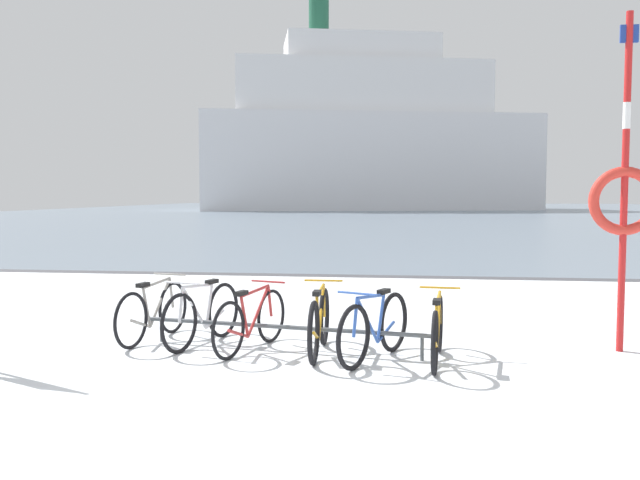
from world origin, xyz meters
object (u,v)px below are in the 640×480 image
at_px(bicycle_1, 202,315).
at_px(bicycle_5, 437,331).
at_px(bicycle_2, 251,321).
at_px(bicycle_4, 375,328).
at_px(rescue_post, 624,193).
at_px(ferry_ship, 365,139).
at_px(bicycle_0, 153,312).
at_px(bicycle_3, 319,323).

relative_size(bicycle_1, bicycle_5, 0.95).
distance_m(bicycle_2, bicycle_4, 1.48).
distance_m(rescue_post, ferry_ship, 68.91).
distance_m(bicycle_2, ferry_ship, 69.26).
height_order(bicycle_0, bicycle_2, bicycle_0).
bearing_deg(bicycle_1, ferry_ship, 91.85).
relative_size(bicycle_3, ferry_ship, 0.04).
height_order(bicycle_1, rescue_post, rescue_post).
bearing_deg(bicycle_2, ferry_ship, 92.39).
height_order(bicycle_0, bicycle_5, bicycle_0).
bearing_deg(bicycle_4, bicycle_1, 166.65).
bearing_deg(bicycle_4, bicycle_2, 169.01).
bearing_deg(bicycle_3, rescue_post, 9.57).
xyz_separation_m(bicycle_2, ferry_ship, (-2.87, 68.78, 7.62)).
bearing_deg(bicycle_3, bicycle_0, 168.31).
xyz_separation_m(bicycle_1, bicycle_3, (1.47, -0.29, -0.01)).
bearing_deg(bicycle_1, rescue_post, 3.47).
height_order(bicycle_1, bicycle_5, bicycle_1).
xyz_separation_m(bicycle_0, bicycle_2, (1.34, -0.38, -0.01)).
relative_size(bicycle_0, bicycle_4, 1.04).
distance_m(bicycle_3, ferry_ship, 69.36).
height_order(bicycle_1, bicycle_4, bicycle_1).
distance_m(bicycle_1, rescue_post, 5.16).
height_order(bicycle_3, ferry_ship, ferry_ship).
height_order(bicycle_1, bicycle_3, bicycle_1).
relative_size(bicycle_0, ferry_ship, 0.04).
bearing_deg(bicycle_5, bicycle_2, 172.23).
distance_m(bicycle_1, bicycle_3, 1.50).
distance_m(bicycle_4, bicycle_5, 0.68).
distance_m(bicycle_0, bicycle_5, 3.54).
relative_size(bicycle_2, bicycle_5, 0.93).
xyz_separation_m(bicycle_1, rescue_post, (4.94, 0.30, 1.47)).
distance_m(bicycle_3, bicycle_5, 1.34).
bearing_deg(ferry_ship, bicycle_5, -85.85).
bearing_deg(bicycle_3, ferry_ship, 93.06).
relative_size(rescue_post, ferry_ship, 0.10).
bearing_deg(bicycle_4, bicycle_0, 166.68).
height_order(bicycle_0, rescue_post, rescue_post).
relative_size(bicycle_4, ferry_ship, 0.04).
bearing_deg(bicycle_2, bicycle_1, 161.60).
xyz_separation_m(bicycle_4, ferry_ship, (-4.33, 69.06, 7.61)).
bearing_deg(bicycle_2, bicycle_5, -7.77).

